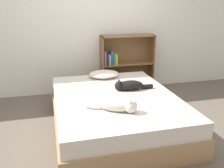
{
  "coord_description": "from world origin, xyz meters",
  "views": [
    {
      "loc": [
        -0.77,
        -2.88,
        1.57
      ],
      "look_at": [
        0.0,
        0.15,
        0.53
      ],
      "focal_mm": 40.0,
      "sensor_mm": 36.0,
      "label": 1
    }
  ],
  "objects": [
    {
      "name": "bookshelf",
      "position": [
        0.53,
        1.33,
        0.52
      ],
      "size": [
        0.95,
        0.26,
        1.01
      ],
      "color": "brown",
      "rests_on": "ground_plane"
    },
    {
      "name": "cat_light",
      "position": [
        -0.08,
        -0.5,
        0.5
      ],
      "size": [
        0.53,
        0.32,
        0.17
      ],
      "rotation": [
        0.0,
        0.0,
        5.81
      ],
      "color": "beige",
      "rests_on": "bed"
    },
    {
      "name": "wall_back",
      "position": [
        0.0,
        1.46,
        1.25
      ],
      "size": [
        8.0,
        0.06,
        2.5
      ],
      "color": "silver",
      "rests_on": "ground_plane"
    },
    {
      "name": "ground_plane",
      "position": [
        0.0,
        0.0,
        0.0
      ],
      "size": [
        8.0,
        8.0,
        0.0
      ],
      "primitive_type": "plane",
      "color": "brown"
    },
    {
      "name": "pillow",
      "position": [
        0.03,
        0.8,
        0.48
      ],
      "size": [
        0.47,
        0.37,
        0.1
      ],
      "color": "beige",
      "rests_on": "bed"
    },
    {
      "name": "cat_dark",
      "position": [
        0.23,
        0.15,
        0.5
      ],
      "size": [
        0.53,
        0.2,
        0.15
      ],
      "rotation": [
        0.0,
        0.0,
        3.09
      ],
      "color": "black",
      "rests_on": "bed"
    },
    {
      "name": "bed",
      "position": [
        0.0,
        0.0,
        0.21
      ],
      "size": [
        1.55,
        2.04,
        0.43
      ],
      "color": "#99754C",
      "rests_on": "ground_plane"
    }
  ]
}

